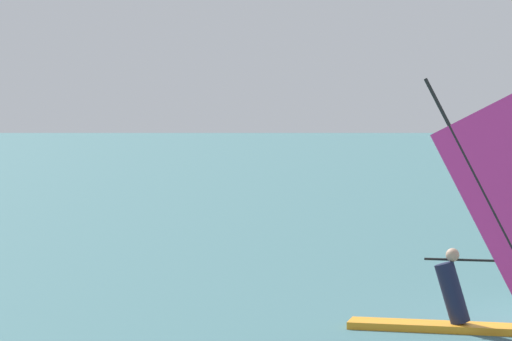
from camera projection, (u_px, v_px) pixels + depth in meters
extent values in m
cube|color=orange|center=(430.00, 326.00, 18.29)|extent=(2.69, 0.93, 0.12)
cylinder|color=black|center=(489.00, 202.00, 17.99)|extent=(2.07, 0.32, 3.97)
cylinder|color=black|center=(471.00, 260.00, 18.09)|extent=(1.48, 0.23, 0.04)
cylinder|color=#191E38|center=(452.00, 293.00, 18.19)|extent=(0.62, 0.39, 1.04)
sphere|color=tan|center=(453.00, 255.00, 18.16)|extent=(0.22, 0.22, 0.22)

